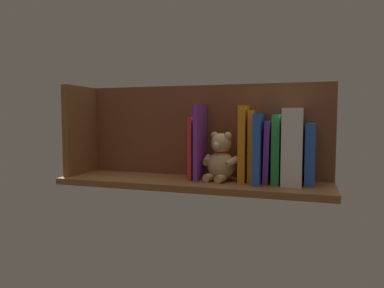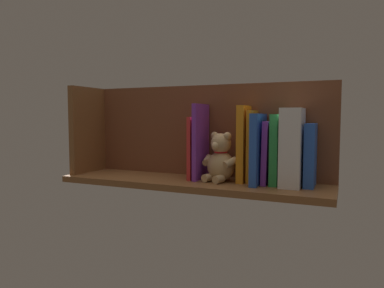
% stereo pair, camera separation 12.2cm
% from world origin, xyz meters
% --- Properties ---
extents(ground_plane, '(0.94, 0.25, 0.02)m').
position_xyz_m(ground_plane, '(0.00, 0.00, -0.01)').
color(ground_plane, brown).
extents(shelf_back_panel, '(0.94, 0.02, 0.33)m').
position_xyz_m(shelf_back_panel, '(0.00, -0.10, 0.17)').
color(shelf_back_panel, brown).
rests_on(shelf_back_panel, ground_plane).
extents(shelf_side_divider, '(0.02, 0.19, 0.33)m').
position_xyz_m(shelf_side_divider, '(0.45, 0.00, 0.17)').
color(shelf_side_divider, brown).
rests_on(shelf_side_divider, ground_plane).
extents(book_0, '(0.03, 0.11, 0.20)m').
position_xyz_m(book_0, '(-0.39, -0.04, 0.10)').
color(book_0, blue).
rests_on(book_0, ground_plane).
extents(dictionary_thick_white, '(0.06, 0.13, 0.25)m').
position_xyz_m(dictionary_thick_white, '(-0.33, -0.02, 0.12)').
color(dictionary_thick_white, white).
rests_on(dictionary_thick_white, ground_plane).
extents(book_1, '(0.03, 0.11, 0.23)m').
position_xyz_m(book_1, '(-0.28, -0.03, 0.11)').
color(book_1, green).
rests_on(book_1, ground_plane).
extents(book_2, '(0.02, 0.11, 0.20)m').
position_xyz_m(book_2, '(-0.26, -0.03, 0.10)').
color(book_2, purple).
rests_on(book_2, ground_plane).
extents(book_3, '(0.02, 0.15, 0.23)m').
position_xyz_m(book_3, '(-0.23, -0.01, 0.11)').
color(book_3, blue).
rests_on(book_3, ground_plane).
extents(book_4, '(0.02, 0.10, 0.24)m').
position_xyz_m(book_4, '(-0.20, -0.04, 0.12)').
color(book_4, orange).
rests_on(book_4, ground_plane).
extents(book_5, '(0.02, 0.10, 0.26)m').
position_xyz_m(book_5, '(-0.17, -0.04, 0.13)').
color(book_5, orange).
rests_on(book_5, ground_plane).
extents(teddy_bear, '(0.13, 0.13, 0.17)m').
position_xyz_m(teddy_bear, '(-0.10, -0.02, 0.07)').
color(teddy_bear, tan).
rests_on(teddy_bear, ground_plane).
extents(book_6, '(0.01, 0.13, 0.26)m').
position_xyz_m(book_6, '(-0.02, -0.03, 0.13)').
color(book_6, purple).
rests_on(book_6, ground_plane).
extents(book_7, '(0.01, 0.12, 0.22)m').
position_xyz_m(book_7, '(-0.00, -0.03, 0.11)').
color(book_7, red).
rests_on(book_7, ground_plane).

